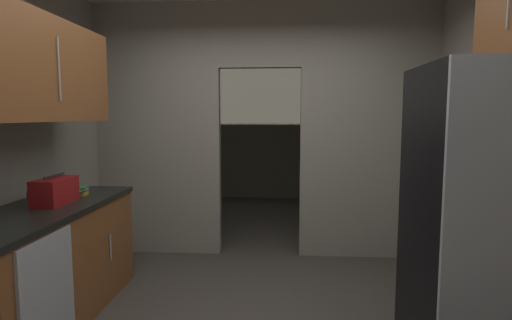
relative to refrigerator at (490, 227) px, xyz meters
The scene contains 8 objects.
kitchen_partition 2.61m from the refrigerator, 123.36° to the left, with size 3.70×0.12×2.76m.
adjoining_room_shell 4.58m from the refrigerator, 108.07° to the left, with size 3.70×3.27×2.76m.
refrigerator is the anchor object (origin of this frame).
lower_cabinet_run 3.00m from the refrigerator, behind, with size 0.66×1.82×0.89m.
dishwasher 2.66m from the refrigerator, behind, with size 0.02×0.56×0.83m.
upper_cabinet_counterside 3.11m from the refrigerator, behind, with size 0.36×1.64×0.73m.
boombox 2.96m from the refrigerator, 169.12° to the left, with size 0.20×0.38×0.22m.
book_stack 3.02m from the refrigerator, 162.94° to the left, with size 0.14×0.17×0.08m.
Camera 1 is at (0.24, -2.75, 1.55)m, focal length 29.01 mm.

